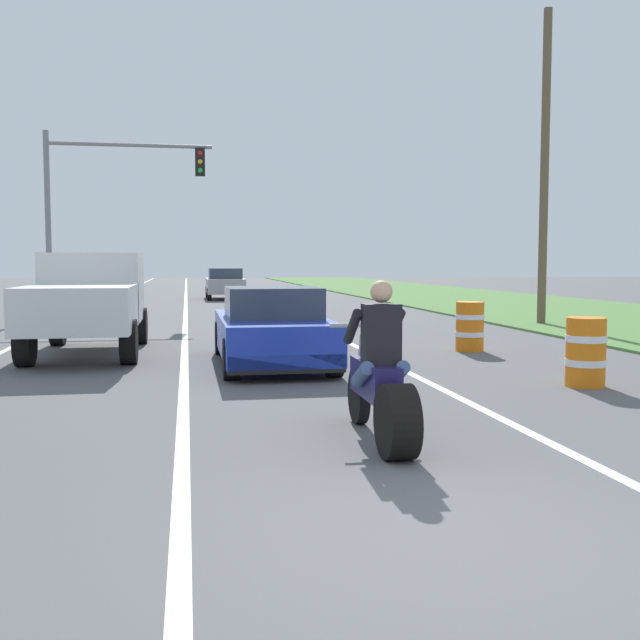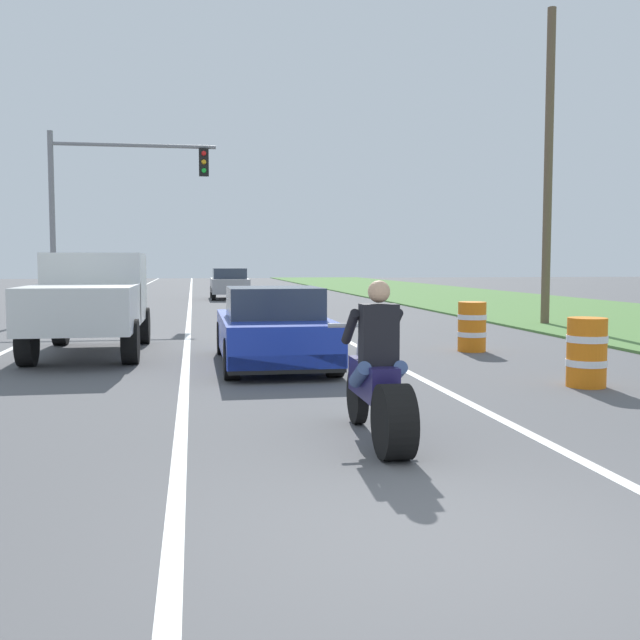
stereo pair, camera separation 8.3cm
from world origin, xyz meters
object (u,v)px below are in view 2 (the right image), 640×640
motorcycle_with_rider (378,384)px  distant_car_far_ahead (229,283)px  sports_car_blue (273,329)px  pickup_truck_left_lane_white (91,298)px  construction_barrel_nearest (587,352)px  construction_barrel_mid (472,326)px  traffic_light_mast_near (106,193)px

motorcycle_with_rider → distant_car_far_ahead: 29.53m
sports_car_blue → pickup_truck_left_lane_white: bearing=147.1°
sports_car_blue → construction_barrel_nearest: 5.19m
construction_barrel_mid → distant_car_far_ahead: 22.68m
construction_barrel_nearest → distant_car_far_ahead: 27.00m
construction_barrel_mid → traffic_light_mast_near: bearing=126.6°
construction_barrel_mid → distant_car_far_ahead: bearing=99.6°
motorcycle_with_rider → construction_barrel_mid: size_ratio=2.21×
traffic_light_mast_near → distant_car_far_ahead: 12.51m
motorcycle_with_rider → sports_car_blue: 5.86m
sports_car_blue → pickup_truck_left_lane_white: size_ratio=0.90×
construction_barrel_nearest → construction_barrel_mid: bearing=90.7°
motorcycle_with_rider → traffic_light_mast_near: 19.21m
traffic_light_mast_near → construction_barrel_mid: bearing=-53.4°
distant_car_far_ahead → construction_barrel_mid: bearing=-80.4°
pickup_truck_left_lane_white → motorcycle_with_rider: bearing=-64.8°
motorcycle_with_rider → traffic_light_mast_near: traffic_light_mast_near is taller
sports_car_blue → pickup_truck_left_lane_white: 4.01m
sports_car_blue → construction_barrel_mid: bearing=17.8°
motorcycle_with_rider → construction_barrel_mid: bearing=62.5°
motorcycle_with_rider → construction_barrel_mid: motorcycle_with_rider is taller
construction_barrel_mid → construction_barrel_nearest: bearing=-89.3°
construction_barrel_mid → sports_car_blue: bearing=-162.2°
construction_barrel_nearest → motorcycle_with_rider: bearing=-143.5°
traffic_light_mast_near → distant_car_far_ahead: size_ratio=1.50×
sports_car_blue → pickup_truck_left_lane_white: (-3.34, 2.16, 0.48)m
pickup_truck_left_lane_white → traffic_light_mast_near: traffic_light_mast_near is taller
motorcycle_with_rider → traffic_light_mast_near: bearing=104.0°
sports_car_blue → motorcycle_with_rider: bearing=-85.9°
construction_barrel_nearest → distant_car_far_ahead: distant_car_far_ahead is taller
traffic_light_mast_near → construction_barrel_nearest: (8.36, -15.52, -3.54)m
pickup_truck_left_lane_white → traffic_light_mast_near: 10.77m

